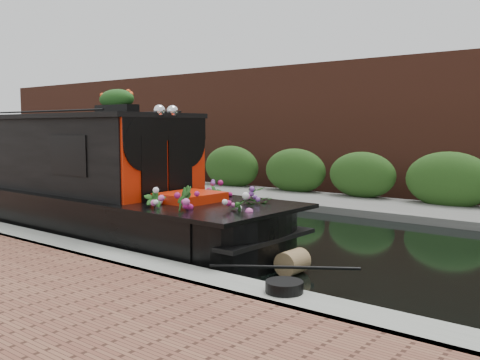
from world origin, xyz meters
The scene contains 8 objects.
ground centered at (0.00, 0.00, 0.00)m, with size 80.00×80.00×0.00m, color black.
near_bank_coping centered at (0.00, -3.30, 0.00)m, with size 40.00×0.60×0.50m, color gray.
far_bank_path centered at (0.00, 4.20, 0.00)m, with size 40.00×2.40×0.34m, color slate.
far_hedge centered at (0.00, 5.10, 0.00)m, with size 40.00×1.10×2.80m, color #264D19.
far_brick_wall centered at (0.00, 7.20, 0.00)m, with size 40.00×1.00×8.00m, color brown.
narrowboat centered at (-4.39, -1.81, 0.86)m, with size 12.38×2.24×2.91m.
rope_fender centered at (2.33, -1.81, 0.17)m, with size 0.34×0.34×0.42m, color olive.
coiled_mooring_rope centered at (3.14, -3.20, 0.31)m, with size 0.41×0.41×0.12m, color black.
Camera 1 is at (6.27, -7.84, 2.02)m, focal length 40.00 mm.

